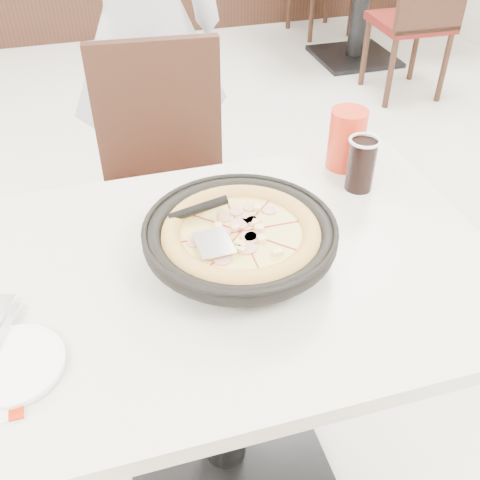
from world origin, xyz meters
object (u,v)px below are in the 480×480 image
object	(u,v)px
chair_far	(169,203)
bg_chair_right_near	(411,18)
bg_table_right	(360,5)
pizza	(241,240)
main_table	(223,375)
pizza_pan	(240,243)
diner_person	(143,30)
side_plate	(12,366)
red_cup	(347,139)
cola_glass	(361,166)

from	to	relation	value
chair_far	bg_chair_right_near	world-z (taller)	same
bg_table_right	pizza	bearing A→B (deg)	-121.04
main_table	pizza_pan	xyz separation A→B (m)	(0.05, 0.01, 0.42)
diner_person	main_table	bearing A→B (deg)	87.74
diner_person	bg_chair_right_near	xyz separation A→B (m)	(1.72, 0.95, -0.38)
main_table	bg_table_right	world-z (taller)	same
chair_far	bg_table_right	world-z (taller)	chair_far
chair_far	diner_person	world-z (taller)	diner_person
chair_far	bg_table_right	size ratio (longest dim) A/B	0.79
pizza_pan	diner_person	size ratio (longest dim) A/B	0.19
diner_person	bg_chair_right_near	world-z (taller)	diner_person
main_table	chair_far	world-z (taller)	chair_far
side_plate	bg_chair_right_near	bearing A→B (deg)	47.18
pizza_pan	bg_chair_right_near	world-z (taller)	bg_chair_right_near
diner_person	bg_table_right	size ratio (longest dim) A/B	1.43
pizza_pan	bg_table_right	distance (m)	3.28
pizza_pan	bg_chair_right_near	distance (m)	2.77
main_table	red_cup	size ratio (longest dim) A/B	7.50
cola_glass	pizza	bearing A→B (deg)	-152.23
red_cup	bg_chair_right_near	size ratio (longest dim) A/B	0.17
pizza	diner_person	distance (m)	1.22
cola_glass	bg_table_right	distance (m)	2.95
red_cup	chair_far	bearing A→B (deg)	140.53
pizza	bg_chair_right_near	world-z (taller)	bg_chair_right_near
pizza_pan	bg_chair_right_near	xyz separation A→B (m)	(1.70, 2.16, -0.32)
chair_far	side_plate	xyz separation A→B (m)	(-0.41, -0.82, 0.28)
main_table	bg_chair_right_near	distance (m)	2.79
chair_far	bg_chair_right_near	bearing A→B (deg)	-134.37
pizza	side_plate	xyz separation A→B (m)	(-0.46, -0.16, -0.05)
chair_far	pizza	bearing A→B (deg)	99.80
side_plate	bg_table_right	xyz separation A→B (m)	(2.15, 2.96, -0.38)
main_table	bg_table_right	xyz separation A→B (m)	(1.73, 2.80, 0.00)
side_plate	cola_glass	bearing A→B (deg)	23.34
pizza	bg_table_right	xyz separation A→B (m)	(1.68, 2.80, -0.44)
pizza	diner_person	size ratio (longest dim) A/B	0.18
side_plate	bg_chair_right_near	size ratio (longest dim) A/B	0.19
diner_person	bg_table_right	bearing A→B (deg)	-138.02
pizza_pan	cola_glass	bearing A→B (deg)	26.41
main_table	side_plate	xyz separation A→B (m)	(-0.42, -0.17, 0.38)
cola_glass	diner_person	bearing A→B (deg)	110.50
pizza_pan	pizza	distance (m)	0.02
pizza	bg_chair_right_near	bearing A→B (deg)	51.90
cola_glass	red_cup	world-z (taller)	red_cup
diner_person	red_cup	bearing A→B (deg)	112.32
pizza	side_plate	world-z (taller)	pizza
chair_far	red_cup	xyz separation A→B (m)	(0.43, -0.36, 0.35)
cola_glass	red_cup	bearing A→B (deg)	85.11
chair_far	red_cup	world-z (taller)	chair_far
chair_far	cola_glass	xyz separation A→B (m)	(0.42, -0.46, 0.34)
red_cup	bg_chair_right_near	distance (m)	2.32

